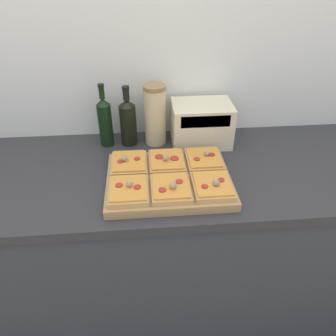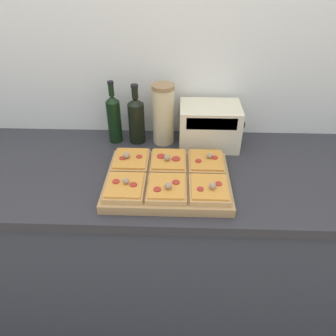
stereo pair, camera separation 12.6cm
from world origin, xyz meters
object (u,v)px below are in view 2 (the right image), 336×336
Objects in this scene: cutting_board at (168,180)px; wine_bottle at (136,119)px; toaster_oven at (209,126)px; olive_oil_bottle at (114,118)px; grain_jar_tall at (163,114)px.

wine_bottle is at bearing 115.16° from cutting_board.
toaster_oven is (0.33, -0.02, -0.02)m from wine_bottle.
toaster_oven reaches higher than cutting_board.
cutting_board is at bearing -52.06° from olive_oil_bottle.
wine_bottle is at bearing 180.00° from grain_jar_tall.
cutting_board is 1.63× the size of toaster_oven.
wine_bottle reaches higher than cutting_board.
wine_bottle is at bearing 176.71° from toaster_oven.
grain_jar_tall is (0.12, -0.00, 0.03)m from wine_bottle.
wine_bottle is 0.12m from grain_jar_tall.
cutting_board is 0.36m from toaster_oven.
olive_oil_bottle is 1.04× the size of grain_jar_tall.
cutting_board is 1.72× the size of wine_bottle.
olive_oil_bottle is 0.43m from toaster_oven.
olive_oil_bottle is 0.22m from grain_jar_tall.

